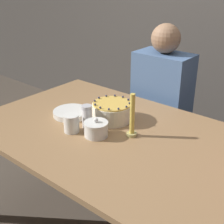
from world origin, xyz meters
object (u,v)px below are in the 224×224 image
Objects in this scene: cake at (112,111)px; candle at (132,120)px; sugar_bowl at (96,129)px; sugar_shaker at (87,116)px; person_man_blue_shirt at (160,117)px.

cake is 0.23m from candle.
sugar_bowl is (0.06, -0.20, -0.01)m from cake.
candle is at bearing 39.43° from sugar_bowl.
sugar_bowl is 0.54× the size of candle.
sugar_bowl is 0.12m from sugar_shaker.
candle is at bearing -21.87° from cake.
person_man_blue_shirt reaches higher than candle.
sugar_bowl is at bearing 95.46° from person_man_blue_shirt.
person_man_blue_shirt is (-0.08, 0.80, -0.25)m from sugar_bowl.
sugar_shaker reaches higher than sugar_bowl.
candle is 0.77m from person_man_blue_shirt.
sugar_bowl is 0.99× the size of sugar_shaker.
sugar_shaker is 0.55× the size of candle.
cake is 0.65m from person_man_blue_shirt.
cake is 0.17m from sugar_shaker.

